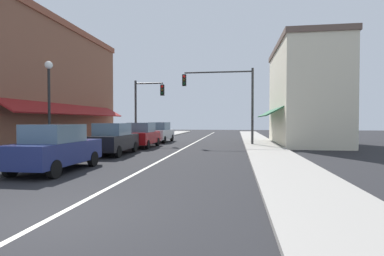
# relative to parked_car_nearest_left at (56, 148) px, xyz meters

# --- Properties ---
(ground_plane) EXTENTS (80.00, 80.00, 0.00)m
(ground_plane) POSITION_rel_parked_car_nearest_left_xyz_m (3.14, 12.83, -0.88)
(ground_plane) COLOR black
(sidewalk_left) EXTENTS (2.60, 56.00, 0.12)m
(sidewalk_left) POSITION_rel_parked_car_nearest_left_xyz_m (-2.36, 12.83, -0.82)
(sidewalk_left) COLOR gray
(sidewalk_left) RESTS_ON ground
(sidewalk_right) EXTENTS (2.60, 56.00, 0.12)m
(sidewalk_right) POSITION_rel_parked_car_nearest_left_xyz_m (8.64, 12.83, -0.82)
(sidewalk_right) COLOR gray
(sidewalk_right) RESTS_ON ground
(lane_center_stripe) EXTENTS (0.14, 52.00, 0.01)m
(lane_center_stripe) POSITION_rel_parked_car_nearest_left_xyz_m (3.14, 12.83, -0.88)
(lane_center_stripe) COLOR silver
(lane_center_stripe) RESTS_ON ground
(storefront_left_block) EXTENTS (6.97, 14.20, 8.04)m
(storefront_left_block) POSITION_rel_parked_car_nearest_left_xyz_m (-6.48, 6.83, 3.14)
(storefront_left_block) COLOR brown
(storefront_left_block) RESTS_ON ground
(storefront_right_block) EXTENTS (5.72, 10.20, 8.01)m
(storefront_right_block) POSITION_rel_parked_car_nearest_left_xyz_m (12.14, 14.83, 3.13)
(storefront_right_block) COLOR beige
(storefront_right_block) RESTS_ON ground
(parked_car_nearest_left) EXTENTS (1.80, 4.11, 1.77)m
(parked_car_nearest_left) POSITION_rel_parked_car_nearest_left_xyz_m (0.00, 0.00, 0.00)
(parked_car_nearest_left) COLOR navy
(parked_car_nearest_left) RESTS_ON ground
(parked_car_second_left) EXTENTS (1.88, 4.15, 1.77)m
(parked_car_second_left) POSITION_rel_parked_car_nearest_left_xyz_m (-0.11, 5.53, 0.00)
(parked_car_second_left) COLOR black
(parked_car_second_left) RESTS_ON ground
(parked_car_third_left) EXTENTS (1.84, 4.13, 1.77)m
(parked_car_third_left) POSITION_rel_parked_car_nearest_left_xyz_m (0.05, 10.19, 0.00)
(parked_car_third_left) COLOR maroon
(parked_car_third_left) RESTS_ON ground
(parked_car_far_left) EXTENTS (1.87, 4.14, 1.77)m
(parked_car_far_left) POSITION_rel_parked_car_nearest_left_xyz_m (-0.03, 15.44, 0.00)
(parked_car_far_left) COLOR #B7BABF
(parked_car_far_left) RESTS_ON ground
(traffic_signal_mast_arm) EXTENTS (5.51, 0.50, 5.94)m
(traffic_signal_mast_arm) POSITION_rel_parked_car_nearest_left_xyz_m (6.07, 12.92, 3.19)
(traffic_signal_mast_arm) COLOR #333333
(traffic_signal_mast_arm) RESTS_ON ground
(traffic_signal_left_corner) EXTENTS (2.59, 0.50, 5.27)m
(traffic_signal_left_corner) POSITION_rel_parked_car_nearest_left_xyz_m (-0.81, 13.73, 2.58)
(traffic_signal_left_corner) COLOR #333333
(traffic_signal_left_corner) RESTS_ON ground
(street_lamp_left_near) EXTENTS (0.36, 0.36, 4.66)m
(street_lamp_left_near) POSITION_rel_parked_car_nearest_left_xyz_m (-1.86, 2.38, 2.27)
(street_lamp_left_near) COLOR black
(street_lamp_left_near) RESTS_ON ground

